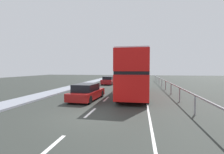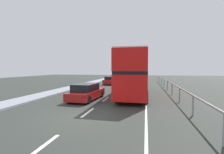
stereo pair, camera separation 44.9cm
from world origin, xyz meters
name	(u,v)px [view 2 (the right image)]	position (x,y,z in m)	size (l,w,h in m)	color
ground_plane	(83,117)	(0.00, 0.00, -0.05)	(75.17, 120.00, 0.10)	#2E322E
lane_paint_markings	(133,94)	(2.14, 8.49, 0.00)	(3.61, 46.00, 0.01)	silver
bridge_side_railing	(172,85)	(6.07, 9.00, 0.96)	(0.10, 42.00, 1.18)	gray
double_decker_bus_red	(135,73)	(2.38, 8.07, 2.25)	(2.63, 11.02, 4.20)	red
hatchback_car_near	(86,92)	(-1.53, 4.69, 0.67)	(2.07, 4.60, 1.40)	maroon
sedan_car_ahead	(111,80)	(-2.38, 18.90, 0.67)	(1.93, 4.49, 1.38)	maroon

